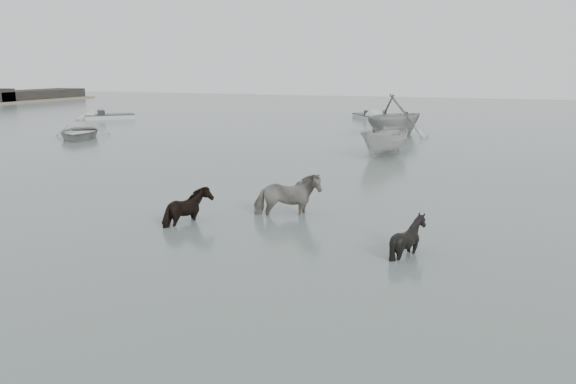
% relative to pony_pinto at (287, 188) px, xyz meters
% --- Properties ---
extents(ground, '(140.00, 140.00, 0.00)m').
position_rel_pony_pinto_xyz_m(ground, '(-0.10, -3.31, -0.80)').
color(ground, '#55655E').
rests_on(ground, ground).
extents(pony_pinto, '(2.09, 1.59, 1.60)m').
position_rel_pony_pinto_xyz_m(pony_pinto, '(0.00, 0.00, 0.00)').
color(pony_pinto, black).
rests_on(pony_pinto, ground).
extents(pony_dark, '(1.30, 1.45, 1.29)m').
position_rel_pony_pinto_xyz_m(pony_dark, '(-2.22, -1.71, -0.16)').
color(pony_dark, black).
rests_on(pony_dark, ground).
extents(pony_black, '(1.44, 1.38, 1.23)m').
position_rel_pony_pinto_xyz_m(pony_black, '(3.78, -2.25, -0.19)').
color(pony_black, black).
rests_on(pony_black, ground).
extents(rowboat_lead, '(5.14, 5.58, 0.94)m').
position_rel_pony_pinto_xyz_m(rowboat_lead, '(-17.89, 12.30, -0.33)').
color(rowboat_lead, '#ACABA7').
rests_on(rowboat_lead, ground).
extents(rowboat_trail, '(6.28, 6.55, 2.67)m').
position_rel_pony_pinto_xyz_m(rowboat_trail, '(-0.51, 20.41, 0.53)').
color(rowboat_trail, '#9D9F9D').
rests_on(rowboat_trail, ground).
extents(boat_small, '(2.42, 4.11, 1.49)m').
position_rel_pony_pinto_xyz_m(boat_small, '(0.49, 12.12, -0.06)').
color(boat_small, '#A5A6A1').
rests_on(boat_small, ground).
extents(skiff_outer, '(5.01, 4.81, 0.75)m').
position_rel_pony_pinto_xyz_m(skiff_outer, '(-24.27, 23.41, -0.43)').
color(skiff_outer, '#B3B4AF').
rests_on(skiff_outer, ground).
extents(skiff_mid, '(4.10, 5.18, 0.75)m').
position_rel_pony_pinto_xyz_m(skiff_mid, '(-4.43, 30.81, -0.43)').
color(skiff_mid, '#ADAFAC').
rests_on(skiff_mid, ground).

